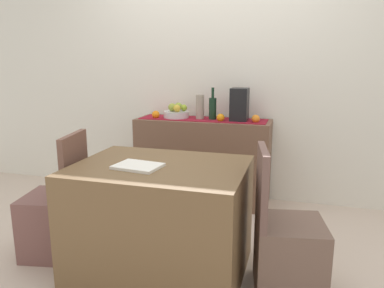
# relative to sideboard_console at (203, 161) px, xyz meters

# --- Properties ---
(ground_plane) EXTENTS (6.40, 6.40, 0.02)m
(ground_plane) POSITION_rel_sideboard_console_xyz_m (0.08, -0.92, -0.43)
(ground_plane) COLOR beige
(ground_plane) RESTS_ON ground
(room_wall_rear) EXTENTS (6.40, 0.06, 2.70)m
(room_wall_rear) POSITION_rel_sideboard_console_xyz_m (0.08, 0.26, 0.93)
(room_wall_rear) COLOR silver
(room_wall_rear) RESTS_ON ground
(sideboard_console) EXTENTS (1.30, 0.42, 0.83)m
(sideboard_console) POSITION_rel_sideboard_console_xyz_m (0.00, 0.00, 0.00)
(sideboard_console) COLOR brown
(sideboard_console) RESTS_ON ground
(table_runner) EXTENTS (1.22, 0.32, 0.01)m
(table_runner) POSITION_rel_sideboard_console_xyz_m (0.00, 0.00, 0.42)
(table_runner) COLOR maroon
(table_runner) RESTS_ON sideboard_console
(fruit_bowl) EXTENTS (0.25, 0.25, 0.06)m
(fruit_bowl) POSITION_rel_sideboard_console_xyz_m (-0.27, 0.00, 0.45)
(fruit_bowl) COLOR silver
(fruit_bowl) RESTS_ON table_runner
(apple_right) EXTENTS (0.08, 0.08, 0.08)m
(apple_right) POSITION_rel_sideboard_console_xyz_m (-0.28, 0.08, 0.52)
(apple_right) COLOR #8FA73B
(apple_right) RESTS_ON fruit_bowl
(apple_upper) EXTENTS (0.06, 0.06, 0.06)m
(apple_upper) POSITION_rel_sideboard_console_xyz_m (-0.21, 0.04, 0.52)
(apple_upper) COLOR #8EA72C
(apple_upper) RESTS_ON fruit_bowl
(apple_front) EXTENTS (0.07, 0.07, 0.07)m
(apple_front) POSITION_rel_sideboard_console_xyz_m (-0.25, -0.05, 0.52)
(apple_front) COLOR gold
(apple_front) RESTS_ON fruit_bowl
(apple_left) EXTENTS (0.08, 0.08, 0.08)m
(apple_left) POSITION_rel_sideboard_console_xyz_m (-0.31, -0.01, 0.53)
(apple_left) COLOR #909F38
(apple_left) RESTS_ON fruit_bowl
(wine_bottle) EXTENTS (0.07, 0.07, 0.31)m
(wine_bottle) POSITION_rel_sideboard_console_xyz_m (0.09, -0.00, 0.53)
(wine_bottle) COLOR #15301E
(wine_bottle) RESTS_ON sideboard_console
(coffee_maker) EXTENTS (0.16, 0.18, 0.31)m
(coffee_maker) POSITION_rel_sideboard_console_xyz_m (0.35, 0.00, 0.57)
(coffee_maker) COLOR black
(coffee_maker) RESTS_ON sideboard_console
(ceramic_vase) EXTENTS (0.08, 0.08, 0.24)m
(ceramic_vase) POSITION_rel_sideboard_console_xyz_m (-0.03, 0.00, 0.53)
(ceramic_vase) COLOR gray
(ceramic_vase) RESTS_ON sideboard_console
(orange_loose_far) EXTENTS (0.07, 0.07, 0.07)m
(orange_loose_far) POSITION_rel_sideboard_console_xyz_m (0.51, -0.06, 0.45)
(orange_loose_far) COLOR orange
(orange_loose_far) RESTS_ON sideboard_console
(orange_loose_near_bowl) EXTENTS (0.08, 0.08, 0.08)m
(orange_loose_near_bowl) POSITION_rel_sideboard_console_xyz_m (-0.46, -0.07, 0.45)
(orange_loose_near_bowl) COLOR orange
(orange_loose_near_bowl) RESTS_ON sideboard_console
(orange_loose_mid) EXTENTS (0.07, 0.07, 0.07)m
(orange_loose_mid) POSITION_rel_sideboard_console_xyz_m (0.19, -0.08, 0.45)
(orange_loose_mid) COLOR orange
(orange_loose_mid) RESTS_ON sideboard_console
(dining_table) EXTENTS (1.10, 0.83, 0.74)m
(dining_table) POSITION_rel_sideboard_console_xyz_m (0.06, -1.32, -0.05)
(dining_table) COLOR brown
(dining_table) RESTS_ON ground
(open_book) EXTENTS (0.31, 0.25, 0.02)m
(open_book) POSITION_rel_sideboard_console_xyz_m (-0.05, -1.41, 0.33)
(open_book) COLOR white
(open_book) RESTS_ON dining_table
(chair_near_window) EXTENTS (0.46, 0.46, 0.90)m
(chair_near_window) POSITION_rel_sideboard_console_xyz_m (-0.75, -1.32, -0.15)
(chair_near_window) COLOR brown
(chair_near_window) RESTS_ON ground
(chair_by_corner) EXTENTS (0.46, 0.46, 0.90)m
(chair_by_corner) POSITION_rel_sideboard_console_xyz_m (0.87, -1.33, -0.15)
(chair_by_corner) COLOR brown
(chair_by_corner) RESTS_ON ground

